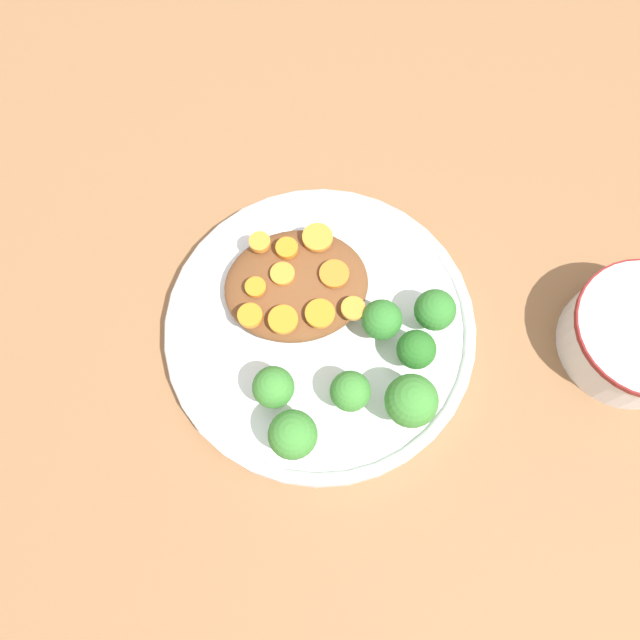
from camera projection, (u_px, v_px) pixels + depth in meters
name	position (u px, v px, depth m)	size (l,w,h in m)	color
ground_plane	(320.00, 333.00, 0.59)	(4.00, 4.00, 0.00)	#8C603D
plate	(320.00, 328.00, 0.57)	(0.28, 0.28, 0.03)	white
dip_bowl	(637.00, 335.00, 0.55)	(0.13, 0.13, 0.05)	silver
stew_mound	(296.00, 285.00, 0.56)	(0.13, 0.11, 0.03)	brown
broccoli_floret_0	(293.00, 435.00, 0.50)	(0.04, 0.04, 0.06)	#7FA85B
broccoli_floret_1	(350.00, 392.00, 0.52)	(0.03, 0.03, 0.05)	#759E51
broccoli_floret_2	(416.00, 350.00, 0.53)	(0.03, 0.03, 0.05)	#7FA85B
broccoli_floret_3	(435.00, 311.00, 0.54)	(0.04, 0.04, 0.05)	#7FA85B
broccoli_floret_4	(411.00, 401.00, 0.51)	(0.04, 0.04, 0.06)	#7FA85B
broccoli_floret_5	(274.00, 388.00, 0.52)	(0.04, 0.04, 0.05)	#759E51
broccoli_floret_6	(382.00, 320.00, 0.54)	(0.04, 0.04, 0.05)	#7FA85B
carrot_slice_0	(260.00, 242.00, 0.56)	(0.02, 0.02, 0.01)	orange
carrot_slice_1	(282.00, 274.00, 0.55)	(0.02, 0.02, 0.00)	orange
carrot_slice_2	(334.00, 274.00, 0.55)	(0.03, 0.03, 0.00)	orange
carrot_slice_3	(250.00, 316.00, 0.54)	(0.02, 0.02, 0.01)	orange
carrot_slice_4	(318.00, 237.00, 0.56)	(0.03, 0.03, 0.00)	orange
carrot_slice_5	(282.00, 315.00, 0.54)	(0.03, 0.03, 0.00)	orange
carrot_slice_6	(352.00, 304.00, 0.54)	(0.02, 0.02, 0.00)	orange
carrot_slice_7	(317.00, 316.00, 0.54)	(0.03, 0.03, 0.00)	orange
carrot_slice_8	(287.00, 248.00, 0.56)	(0.02, 0.02, 0.01)	orange
carrot_slice_9	(256.00, 287.00, 0.55)	(0.02, 0.02, 0.00)	orange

